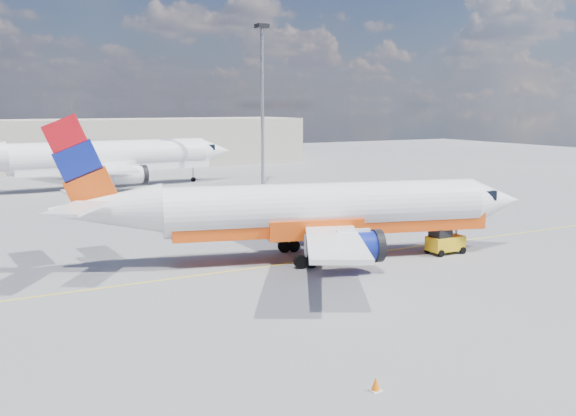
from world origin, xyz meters
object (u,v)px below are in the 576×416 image
second_jet (102,158)px  gse_tug (444,241)px  traffic_cone (376,384)px  main_jet (310,211)px

second_jet → gse_tug: second_jet is taller
traffic_cone → second_jet: bearing=86.2°
main_jet → second_jet: 45.12m
second_jet → gse_tug: size_ratio=14.50×
gse_tug → traffic_cone: bearing=-137.8°
second_jet → gse_tug: 49.83m
traffic_cone → gse_tug: bearing=42.2°
main_jet → second_jet: size_ratio=0.88×
traffic_cone → main_jet: bearing=66.5°
second_jet → traffic_cone: size_ratio=68.57×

